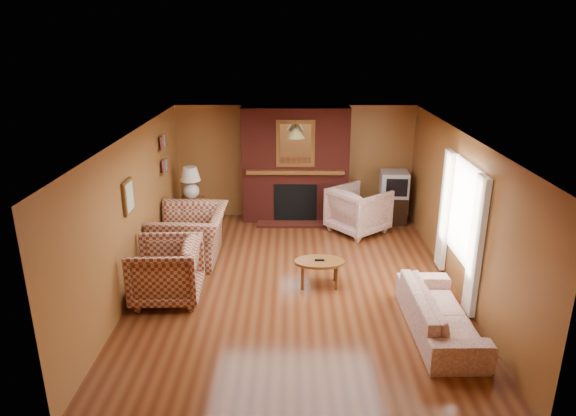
{
  "coord_description": "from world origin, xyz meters",
  "views": [
    {
      "loc": [
        -0.09,
        -7.41,
        3.83
      ],
      "look_at": [
        -0.14,
        0.6,
        1.07
      ],
      "focal_mm": 32.0,
      "sensor_mm": 36.0,
      "label": 1
    }
  ],
  "objects_px": {
    "fireplace": "(295,166)",
    "crt_tv": "(394,184)",
    "floral_armchair": "(358,210)",
    "plaid_loveseat": "(191,235)",
    "coffee_table": "(319,264)",
    "table_lamp": "(191,181)",
    "floral_sofa": "(440,313)",
    "tv_stand": "(392,209)",
    "side_table": "(193,213)",
    "plaid_armchair": "(166,271)"
  },
  "relations": [
    {
      "from": "fireplace",
      "to": "side_table",
      "type": "xyz_separation_m",
      "value": [
        -2.1,
        -0.53,
        -0.87
      ]
    },
    {
      "from": "fireplace",
      "to": "plaid_loveseat",
      "type": "height_order",
      "value": "fireplace"
    },
    {
      "from": "plaid_loveseat",
      "to": "tv_stand",
      "type": "relative_size",
      "value": 2.35
    },
    {
      "from": "crt_tv",
      "to": "plaid_loveseat",
      "type": "bearing_deg",
      "value": -154.41
    },
    {
      "from": "plaid_loveseat",
      "to": "floral_armchair",
      "type": "xyz_separation_m",
      "value": [
        3.11,
        1.33,
        0.01
      ]
    },
    {
      "from": "floral_sofa",
      "to": "coffee_table",
      "type": "height_order",
      "value": "floral_sofa"
    },
    {
      "from": "floral_sofa",
      "to": "tv_stand",
      "type": "distance_m",
      "value": 4.2
    },
    {
      "from": "plaid_loveseat",
      "to": "tv_stand",
      "type": "xyz_separation_m",
      "value": [
        3.9,
        1.87,
        -0.15
      ]
    },
    {
      "from": "fireplace",
      "to": "coffee_table",
      "type": "bearing_deg",
      "value": -83.24
    },
    {
      "from": "floral_armchair",
      "to": "coffee_table",
      "type": "distance_m",
      "value": 2.49
    },
    {
      "from": "floral_armchair",
      "to": "table_lamp",
      "type": "bearing_deg",
      "value": 47.67
    },
    {
      "from": "crt_tv",
      "to": "fireplace",
      "type": "bearing_deg",
      "value": 174.7
    },
    {
      "from": "fireplace",
      "to": "floral_armchair",
      "type": "xyz_separation_m",
      "value": [
        1.26,
        -0.73,
        -0.72
      ]
    },
    {
      "from": "plaid_armchair",
      "to": "crt_tv",
      "type": "xyz_separation_m",
      "value": [
        4.0,
        3.31,
        0.39
      ]
    },
    {
      "from": "coffee_table",
      "to": "side_table",
      "type": "relative_size",
      "value": 1.26
    },
    {
      "from": "plaid_loveseat",
      "to": "coffee_table",
      "type": "distance_m",
      "value": 2.43
    },
    {
      "from": "coffee_table",
      "to": "crt_tv",
      "type": "height_order",
      "value": "crt_tv"
    },
    {
      "from": "plaid_loveseat",
      "to": "fireplace",
      "type": "bearing_deg",
      "value": 138.23
    },
    {
      "from": "table_lamp",
      "to": "tv_stand",
      "type": "distance_m",
      "value": 4.22
    },
    {
      "from": "fireplace",
      "to": "plaid_armchair",
      "type": "distance_m",
      "value": 4.07
    },
    {
      "from": "floral_armchair",
      "to": "plaid_loveseat",
      "type": "bearing_deg",
      "value": 74.12
    },
    {
      "from": "plaid_loveseat",
      "to": "floral_sofa",
      "type": "bearing_deg",
      "value": 58.38
    },
    {
      "from": "fireplace",
      "to": "floral_armchair",
      "type": "height_order",
      "value": "fireplace"
    },
    {
      "from": "plaid_loveseat",
      "to": "table_lamp",
      "type": "relative_size",
      "value": 2.1
    },
    {
      "from": "table_lamp",
      "to": "tv_stand",
      "type": "bearing_deg",
      "value": 4.82
    },
    {
      "from": "crt_tv",
      "to": "table_lamp",
      "type": "bearing_deg",
      "value": -175.26
    },
    {
      "from": "fireplace",
      "to": "side_table",
      "type": "distance_m",
      "value": 2.33
    },
    {
      "from": "plaid_loveseat",
      "to": "floral_sofa",
      "type": "relative_size",
      "value": 0.71
    },
    {
      "from": "fireplace",
      "to": "floral_armchair",
      "type": "relative_size",
      "value": 2.38
    },
    {
      "from": "floral_armchair",
      "to": "side_table",
      "type": "distance_m",
      "value": 3.37
    },
    {
      "from": "crt_tv",
      "to": "side_table",
      "type": "bearing_deg",
      "value": -175.26
    },
    {
      "from": "floral_sofa",
      "to": "floral_armchair",
      "type": "bearing_deg",
      "value": 8.9
    },
    {
      "from": "fireplace",
      "to": "crt_tv",
      "type": "xyz_separation_m",
      "value": [
        2.05,
        -0.19,
        -0.33
      ]
    },
    {
      "from": "coffee_table",
      "to": "table_lamp",
      "type": "xyz_separation_m",
      "value": [
        -2.46,
        2.52,
        0.63
      ]
    },
    {
      "from": "table_lamp",
      "to": "crt_tv",
      "type": "height_order",
      "value": "table_lamp"
    },
    {
      "from": "floral_armchair",
      "to": "side_table",
      "type": "relative_size",
      "value": 1.6
    },
    {
      "from": "coffee_table",
      "to": "crt_tv",
      "type": "distance_m",
      "value": 3.36
    },
    {
      "from": "crt_tv",
      "to": "floral_sofa",
      "type": "bearing_deg",
      "value": -92.05
    },
    {
      "from": "fireplace",
      "to": "crt_tv",
      "type": "relative_size",
      "value": 4.01
    },
    {
      "from": "table_lamp",
      "to": "tv_stand",
      "type": "height_order",
      "value": "table_lamp"
    },
    {
      "from": "floral_armchair",
      "to": "crt_tv",
      "type": "relative_size",
      "value": 1.69
    },
    {
      "from": "plaid_armchair",
      "to": "floral_armchair",
      "type": "bearing_deg",
      "value": 128.49
    },
    {
      "from": "coffee_table",
      "to": "side_table",
      "type": "height_order",
      "value": "side_table"
    },
    {
      "from": "floral_sofa",
      "to": "crt_tv",
      "type": "xyz_separation_m",
      "value": [
        0.15,
        4.19,
        0.56
      ]
    },
    {
      "from": "floral_sofa",
      "to": "side_table",
      "type": "height_order",
      "value": "side_table"
    },
    {
      "from": "tv_stand",
      "to": "plaid_armchair",
      "type": "bearing_deg",
      "value": -139.94
    },
    {
      "from": "plaid_armchair",
      "to": "coffee_table",
      "type": "bearing_deg",
      "value": 98.67
    },
    {
      "from": "tv_stand",
      "to": "crt_tv",
      "type": "height_order",
      "value": "crt_tv"
    },
    {
      "from": "fireplace",
      "to": "floral_sofa",
      "type": "relative_size",
      "value": 1.22
    },
    {
      "from": "floral_sofa",
      "to": "table_lamp",
      "type": "relative_size",
      "value": 2.97
    }
  ]
}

